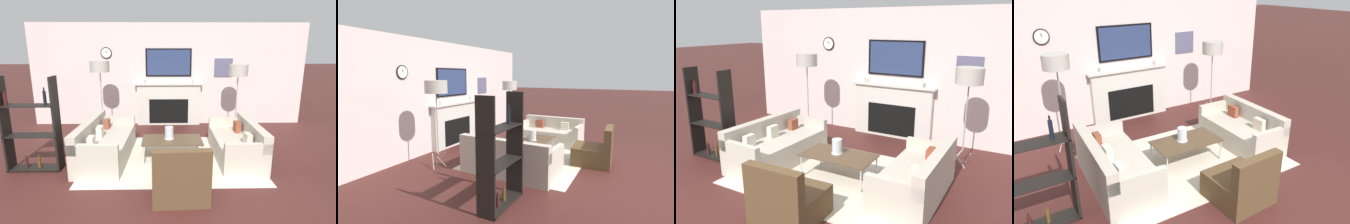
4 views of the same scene
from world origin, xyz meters
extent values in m
cube|color=beige|center=(0.00, 4.27, 1.35)|extent=(7.33, 0.07, 2.70)
cube|color=beige|center=(0.00, 4.16, 0.55)|extent=(1.70, 0.16, 1.10)
cube|color=black|center=(0.00, 4.07, 0.39)|extent=(1.05, 0.01, 0.66)
cube|color=beige|center=(0.00, 4.14, 1.12)|extent=(1.82, 0.22, 0.04)
cylinder|color=#B2AD9E|center=(-0.64, 4.11, 1.19)|extent=(0.04, 0.04, 0.10)
cylinder|color=white|center=(-0.64, 4.11, 1.28)|extent=(0.03, 0.03, 0.09)
cylinder|color=#B2AD9E|center=(0.64, 4.11, 1.19)|extent=(0.04, 0.04, 0.10)
cylinder|color=white|center=(0.64, 4.11, 1.28)|extent=(0.03, 0.03, 0.09)
cube|color=black|center=(0.00, 4.22, 1.69)|extent=(1.22, 0.04, 0.73)
cube|color=navy|center=(0.00, 4.21, 1.69)|extent=(1.13, 0.01, 0.66)
cylinder|color=black|center=(-1.63, 4.22, 1.93)|extent=(0.29, 0.02, 0.29)
cylinder|color=silver|center=(-1.63, 4.21, 1.93)|extent=(0.25, 0.00, 0.25)
cube|color=black|center=(-1.63, 4.21, 1.97)|extent=(0.01, 0.00, 0.06)
cube|color=#555371|center=(1.47, 4.23, 1.55)|extent=(0.49, 0.02, 0.49)
cube|color=beige|center=(0.00, 1.88, 0.01)|extent=(3.15, 2.29, 0.01)
cube|color=#BAB0A0|center=(-1.23, 1.88, 0.22)|extent=(0.89, 1.86, 0.44)
cube|color=#BAB0A0|center=(-1.55, 1.90, 0.59)|extent=(0.24, 1.83, 0.30)
cube|color=#B7ACA2|center=(-1.19, 2.74, 0.53)|extent=(0.82, 0.14, 0.18)
cube|color=#B9B5A3|center=(-1.26, 1.02, 0.53)|extent=(0.82, 0.14, 0.18)
cube|color=brown|center=(-1.32, 2.43, 0.53)|extent=(0.10, 0.19, 0.19)
cube|color=beige|center=(-1.35, 1.89, 0.54)|extent=(0.10, 0.21, 0.21)
cube|color=beige|center=(-1.37, 1.35, 0.53)|extent=(0.10, 0.20, 0.20)
cube|color=#BAB0A0|center=(1.23, 1.88, 0.20)|extent=(0.79, 1.66, 0.40)
cube|color=#BAB0A0|center=(1.53, 1.88, 0.55)|extent=(0.18, 1.65, 0.31)
cube|color=#BEB2A5|center=(1.22, 1.11, 0.49)|extent=(0.77, 0.11, 0.18)
cube|color=#BCB39F|center=(1.24, 2.66, 0.49)|extent=(0.77, 0.11, 0.18)
cube|color=beige|center=(1.34, 1.52, 0.51)|extent=(0.11, 0.22, 0.21)
cube|color=brown|center=(1.35, 2.24, 0.51)|extent=(0.10, 0.22, 0.22)
cube|color=#4F3922|center=(0.07, 0.59, 0.19)|extent=(0.81, 0.80, 0.39)
cube|color=#4F3922|center=(0.08, 0.28, 0.60)|extent=(0.78, 0.17, 0.43)
cube|color=#4C3823|center=(0.01, 1.86, 0.38)|extent=(1.13, 0.63, 0.02)
cylinder|color=#B7B7BC|center=(-0.51, 1.59, 0.18)|extent=(0.02, 0.02, 0.37)
cylinder|color=#B7B7BC|center=(0.54, 1.59, 0.18)|extent=(0.02, 0.02, 0.37)
cylinder|color=#B7B7BC|center=(-0.51, 2.14, 0.18)|extent=(0.02, 0.02, 0.37)
cylinder|color=#B7B7BC|center=(0.54, 2.14, 0.18)|extent=(0.02, 0.02, 0.37)
cylinder|color=silver|center=(-0.04, 1.91, 0.50)|extent=(0.16, 0.16, 0.24)
cylinder|color=silver|center=(-0.04, 1.91, 0.45)|extent=(0.09, 0.09, 0.13)
cylinder|color=silver|center=(-0.04, 1.91, 0.39)|extent=(0.19, 0.19, 0.01)
cylinder|color=#9E998E|center=(-1.51, 3.36, 0.14)|extent=(0.09, 0.23, 0.29)
cylinder|color=#9E998E|center=(-1.70, 3.41, 0.14)|extent=(0.17, 0.19, 0.29)
cylinder|color=#9E998E|center=(-1.64, 3.22, 0.14)|extent=(0.23, 0.07, 0.29)
cylinder|color=#9E998E|center=(-1.62, 3.33, 0.90)|extent=(0.02, 0.02, 1.25)
cylinder|color=#B2ADA3|center=(-1.62, 3.33, 1.65)|extent=(0.44, 0.44, 0.25)
cylinder|color=#9E998E|center=(1.72, 3.36, 0.13)|extent=(0.09, 0.23, 0.27)
cylinder|color=#9E998E|center=(1.54, 3.41, 0.13)|extent=(0.17, 0.19, 0.27)
cylinder|color=#9E998E|center=(1.59, 3.22, 0.13)|extent=(0.23, 0.07, 0.27)
cylinder|color=#9E998E|center=(1.62, 3.33, 0.84)|extent=(0.02, 0.02, 1.17)
cylinder|color=#B2ADA3|center=(1.62, 3.33, 1.56)|extent=(0.44, 0.44, 0.27)
cube|color=black|center=(-2.82, 1.46, 0.82)|extent=(0.04, 0.28, 1.63)
cube|color=black|center=(-1.95, 1.46, 0.82)|extent=(0.04, 0.28, 1.63)
cube|color=black|center=(-2.39, 1.46, 0.03)|extent=(0.90, 0.28, 0.02)
cube|color=black|center=(-2.39, 1.46, 0.63)|extent=(0.90, 0.28, 0.01)
cube|color=black|center=(-2.39, 1.46, 1.15)|extent=(0.90, 0.28, 0.02)
cylinder|color=#3D1919|center=(-2.54, 1.44, 0.13)|extent=(0.05, 0.05, 0.19)
cylinder|color=#3D1919|center=(-2.54, 1.44, 0.25)|extent=(0.02, 0.02, 0.05)
cylinder|color=#3D1919|center=(-2.76, 1.47, 1.25)|extent=(0.07, 0.07, 0.19)
cylinder|color=#3D1919|center=(-2.76, 1.47, 1.37)|extent=(0.03, 0.03, 0.05)
cylinder|color=brown|center=(-2.32, 1.45, 0.12)|extent=(0.05, 0.05, 0.18)
cylinder|color=brown|center=(-2.32, 1.45, 0.23)|extent=(0.02, 0.02, 0.04)
cylinder|color=black|center=(-2.12, 1.48, 1.27)|extent=(0.05, 0.05, 0.23)
cylinder|color=black|center=(-2.12, 1.48, 1.42)|extent=(0.02, 0.02, 0.06)
camera|label=1|loc=(-0.16, -2.82, 2.10)|focal=28.00mm
camera|label=2|loc=(-5.56, -0.25, 1.89)|focal=28.00mm
camera|label=3|loc=(2.44, -2.25, 2.36)|focal=35.00mm
camera|label=4|loc=(-2.65, -2.28, 2.89)|focal=35.00mm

